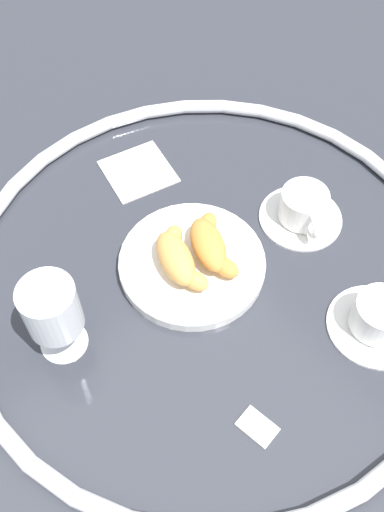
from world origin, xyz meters
TOP-DOWN VIEW (x-y plane):
  - ground_plane at (0.00, 0.00)m, footprint 2.20×2.20m
  - table_chrome_rim at (0.00, 0.00)m, footprint 0.76×0.76m
  - pastry_plate at (-0.03, -0.01)m, footprint 0.23×0.23m
  - croissant_large at (-0.03, -0.04)m, footprint 0.13×0.09m
  - croissant_small at (-0.02, 0.02)m, footprint 0.13×0.10m
  - coffee_cup_near at (0.02, 0.19)m, footprint 0.14×0.14m
  - coffee_cup_far at (0.22, 0.12)m, footprint 0.14×0.14m
  - juice_glass_left at (-0.05, -0.23)m, footprint 0.08×0.08m
  - sugar_packet at (0.22, -0.11)m, footprint 0.05×0.04m
  - folded_napkin at (-0.24, 0.05)m, footprint 0.13×0.13m

SIDE VIEW (x-z plane):
  - ground_plane at x=0.00m, z-range 0.00..0.00m
  - folded_napkin at x=-0.24m, z-range 0.00..0.01m
  - sugar_packet at x=0.22m, z-range 0.00..0.01m
  - pastry_plate at x=-0.03m, z-range 0.00..0.02m
  - table_chrome_rim at x=0.00m, z-range 0.00..0.02m
  - coffee_cup_near at x=0.02m, z-range 0.00..0.06m
  - coffee_cup_far at x=0.22m, z-range 0.00..0.06m
  - croissant_large at x=-0.03m, z-range 0.02..0.06m
  - croissant_small at x=-0.02m, z-range 0.02..0.06m
  - juice_glass_left at x=-0.05m, z-range 0.02..0.16m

